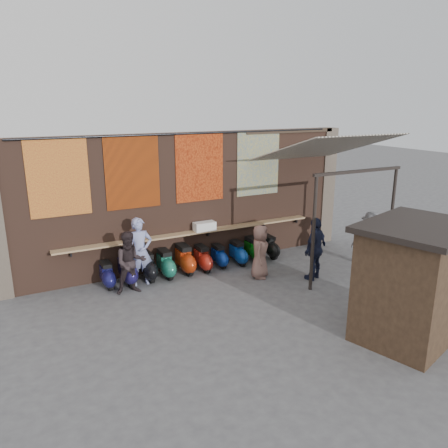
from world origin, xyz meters
The scene contains 34 objects.
ground centered at (0.00, 0.00, 0.00)m, with size 70.00×70.00×0.00m, color #474749.
brick_wall centered at (0.00, 2.70, 2.00)m, with size 10.00×0.40×4.00m, color brown.
pier_right centered at (5.20, 2.70, 2.00)m, with size 0.50×0.50×4.00m, color #4C4238.
eating_counter centered at (0.00, 2.33, 1.10)m, with size 8.00×0.32×0.05m, color #9E7A51.
shelf_box centered at (0.35, 2.30, 1.25)m, with size 0.65×0.31×0.26m, color white.
tapestry_redgold centered at (-3.60, 2.48, 3.00)m, with size 1.50×0.02×2.00m, color maroon.
tapestry_sun centered at (-1.70, 2.48, 3.00)m, with size 1.50×0.02×2.00m, color #D4490C.
tapestry_orange centered at (0.30, 2.48, 3.00)m, with size 1.50×0.02×2.00m, color #BA4617.
tapestry_multi centered at (2.30, 2.48, 3.00)m, with size 1.50×0.02×2.00m, color #2A589D.
hang_rail centered at (0.00, 2.47, 3.98)m, with size 0.06×0.06×9.50m, color black.
scooter_stool_0 centered at (-2.67, 2.03, 0.35)m, with size 0.33×0.74×0.70m, color #14134A, non-canonical shape.
scooter_stool_1 centered at (-2.13, 2.02, 0.42)m, with size 0.39×0.88×0.83m, color #1D1650, non-canonical shape.
scooter_stool_2 centered at (-1.54, 2.04, 0.39)m, with size 0.37×0.83×0.78m, color black, non-canonical shape.
scooter_stool_3 centered at (-1.03, 1.99, 0.39)m, with size 0.37×0.83×0.79m, color #1A6B54, non-canonical shape.
scooter_stool_4 centered at (-0.42, 2.03, 0.42)m, with size 0.40×0.88×0.84m, color #A52C0C, non-canonical shape.
scooter_stool_5 centered at (0.13, 1.98, 0.37)m, with size 0.35×0.78×0.74m, color maroon, non-canonical shape.
scooter_stool_6 centered at (0.69, 2.02, 0.33)m, with size 0.32×0.71×0.67m, color navy, non-canonical shape.
scooter_stool_7 centered at (1.31, 1.96, 0.36)m, with size 0.34×0.76×0.72m, color navy, non-canonical shape.
scooter_stool_8 centered at (1.87, 1.98, 0.37)m, with size 0.35×0.79×0.75m, color #0D5C10, non-canonical shape.
scooter_stool_9 centered at (2.49, 2.00, 0.36)m, with size 0.34×0.75×0.72m, color black, non-canonical shape.
diner_left centered at (-1.79, 1.86, 0.94)m, with size 0.68×0.45×1.87m, color #8B94CA.
diner_right centered at (-2.18, 1.40, 0.83)m, with size 0.81×0.63×1.67m, color black.
shopper_navy centered at (2.66, -0.04, 0.89)m, with size 1.05×0.44×1.79m, color #161B33.
shopper_grey centered at (4.86, 0.07, 0.84)m, with size 1.08×0.62×1.67m, color #56575B.
shopper_tan centered at (1.35, 0.76, 0.77)m, with size 0.75×0.49×1.54m, color #7D5950.
market_stall centered at (2.41, -3.47, 1.18)m, with size 2.19×1.64×2.37m, color black.
stall_roof centered at (2.41, -3.47, 2.43)m, with size 2.45×1.89×0.12m, color black.
stall_sign centered at (2.17, -2.66, 1.72)m, with size 1.20×0.04×0.50m, color gold.
stall_shelf centered at (2.17, -2.66, 0.87)m, with size 1.82×0.10×0.06m, color #473321.
awning_canvas centered at (3.50, 0.90, 3.55)m, with size 3.20×3.40×0.03m, color beige.
awning_ledger centered at (3.50, 2.49, 3.95)m, with size 3.30×0.08×0.12m, color #33261C.
awning_header centered at (3.50, -0.60, 3.08)m, with size 3.00×0.08×0.08m, color black.
awning_post_left centered at (2.10, -0.60, 1.55)m, with size 0.09×0.09×3.10m, color black.
awning_post_right centered at (4.90, -0.60, 1.55)m, with size 0.09×0.09×3.10m, color black.
Camera 1 is at (-4.91, -9.10, 4.82)m, focal length 35.00 mm.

